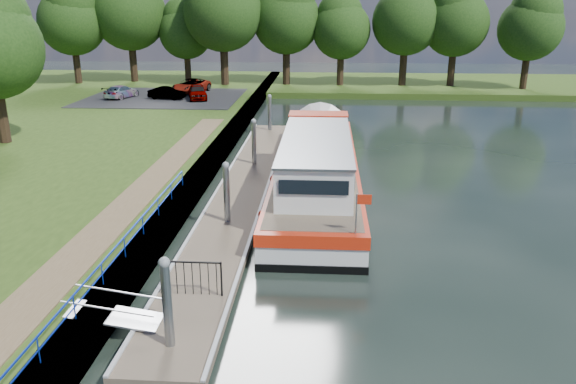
# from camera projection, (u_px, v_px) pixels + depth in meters

# --- Properties ---
(ground) EXTENTS (160.00, 160.00, 0.00)m
(ground) POSITION_uv_depth(u_px,v_px,m) (176.00, 347.00, 15.47)
(ground) COLOR black
(ground) RESTS_ON ground
(bank_edge) EXTENTS (1.10, 90.00, 0.78)m
(bank_edge) POSITION_uv_depth(u_px,v_px,m) (201.00, 175.00, 29.70)
(bank_edge) COLOR #473D2D
(bank_edge) RESTS_ON ground
(far_bank) EXTENTS (60.00, 18.00, 0.60)m
(far_bank) POSITION_uv_depth(u_px,v_px,m) (397.00, 85.00, 63.81)
(far_bank) COLOR #284012
(far_bank) RESTS_ON ground
(footpath) EXTENTS (1.60, 40.00, 0.05)m
(footpath) POSITION_uv_depth(u_px,v_px,m) (119.00, 214.00, 23.07)
(footpath) COLOR brown
(footpath) RESTS_ON riverbank
(carpark) EXTENTS (14.00, 12.00, 0.06)m
(carpark) POSITION_uv_depth(u_px,v_px,m) (164.00, 97.00, 51.87)
(carpark) COLOR black
(carpark) RESTS_ON riverbank
(blue_fence) EXTENTS (0.04, 18.04, 0.72)m
(blue_fence) POSITION_uv_depth(u_px,v_px,m) (113.00, 255.00, 18.07)
(blue_fence) COLOR #0C2DBF
(blue_fence) RESTS_ON riverbank
(pontoon) EXTENTS (2.50, 30.00, 0.56)m
(pontoon) POSITION_uv_depth(u_px,v_px,m) (243.00, 192.00, 27.71)
(pontoon) COLOR brown
(pontoon) RESTS_ON ground
(mooring_piles) EXTENTS (0.30, 27.30, 3.55)m
(mooring_piles) POSITION_uv_depth(u_px,v_px,m) (243.00, 170.00, 27.37)
(mooring_piles) COLOR gray
(mooring_piles) RESTS_ON ground
(gangway) EXTENTS (2.58, 1.00, 0.92)m
(gangway) POSITION_uv_depth(u_px,v_px,m) (115.00, 315.00, 15.87)
(gangway) COLOR #A5A8AD
(gangway) RESTS_ON ground
(gate_panel) EXTENTS (1.85, 0.05, 1.15)m
(gate_panel) POSITION_uv_depth(u_px,v_px,m) (192.00, 273.00, 17.19)
(gate_panel) COLOR black
(gate_panel) RESTS_ON ground
(barge) EXTENTS (4.36, 21.15, 4.78)m
(barge) POSITION_uv_depth(u_px,v_px,m) (317.00, 164.00, 29.18)
(barge) COLOR black
(barge) RESTS_ON ground
(horizon_trees) EXTENTS (54.38, 10.03, 12.87)m
(horizon_trees) POSITION_uv_depth(u_px,v_px,m) (274.00, 15.00, 59.11)
(horizon_trees) COLOR #332316
(horizon_trees) RESTS_ON ground
(car_a) EXTENTS (2.55, 4.19, 1.33)m
(car_a) POSITION_uv_depth(u_px,v_px,m) (198.00, 92.00, 50.51)
(car_a) COLOR #999999
(car_a) RESTS_ON carpark
(car_b) EXTENTS (3.46, 1.71, 1.09)m
(car_b) POSITION_uv_depth(u_px,v_px,m) (167.00, 93.00, 50.62)
(car_b) COLOR #999999
(car_b) RESTS_ON carpark
(car_c) EXTENTS (2.58, 4.24, 1.15)m
(car_c) POSITION_uv_depth(u_px,v_px,m) (121.00, 91.00, 51.32)
(car_c) COLOR #999999
(car_c) RESTS_ON carpark
(car_d) EXTENTS (3.61, 5.14, 1.30)m
(car_d) POSITION_uv_depth(u_px,v_px,m) (191.00, 86.00, 54.36)
(car_d) COLOR #999999
(car_d) RESTS_ON carpark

